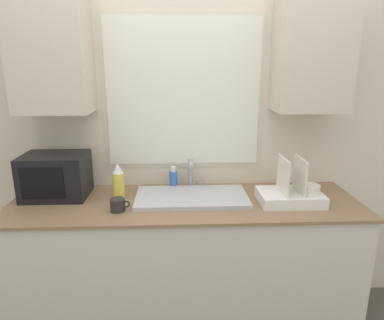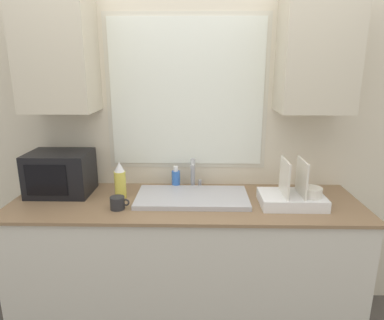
{
  "view_description": "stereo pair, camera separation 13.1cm",
  "coord_description": "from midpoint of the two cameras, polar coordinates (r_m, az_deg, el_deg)",
  "views": [
    {
      "loc": [
        -0.05,
        -1.72,
        1.76
      ],
      "look_at": [
        0.04,
        0.29,
        1.21
      ],
      "focal_mm": 32.0,
      "sensor_mm": 36.0,
      "label": 1
    },
    {
      "loc": [
        0.09,
        -1.72,
        1.76
      ],
      "look_at": [
        0.04,
        0.29,
        1.21
      ],
      "focal_mm": 32.0,
      "sensor_mm": 36.0,
      "label": 2
    }
  ],
  "objects": [
    {
      "name": "spray_bottle",
      "position": [
        2.25,
        -10.27,
        -3.44
      ],
      "size": [
        0.07,
        0.07,
        0.24
      ],
      "color": "#D8CC4C",
      "rests_on": "countertop"
    },
    {
      "name": "faucet",
      "position": [
        2.37,
        1.83,
        -1.98
      ],
      "size": [
        0.08,
        0.17,
        0.21
      ],
      "color": "#99999E",
      "rests_on": "countertop"
    },
    {
      "name": "soap_bottle",
      "position": [
        2.4,
        -1.13,
        -3.2
      ],
      "size": [
        0.06,
        0.06,
        0.16
      ],
      "color": "blue",
      "rests_on": "countertop"
    },
    {
      "name": "countertop",
      "position": [
        2.42,
        0.59,
        -17.02
      ],
      "size": [
        2.23,
        0.68,
        0.93
      ],
      "color": "beige",
      "rests_on": "ground_plane"
    },
    {
      "name": "microwave",
      "position": [
        2.43,
        -19.66,
        -2.08
      ],
      "size": [
        0.41,
        0.31,
        0.29
      ],
      "color": "black",
      "rests_on": "countertop"
    },
    {
      "name": "dish_rack",
      "position": [
        2.23,
        18.21,
        -5.77
      ],
      "size": [
        0.39,
        0.27,
        0.29
      ],
      "color": "white",
      "rests_on": "countertop"
    },
    {
      "name": "sink_basin",
      "position": [
        2.22,
        1.73,
        -6.26
      ],
      "size": [
        0.72,
        0.38,
        0.03
      ],
      "color": "#B2B2B7",
      "rests_on": "countertop"
    },
    {
      "name": "wall_back",
      "position": [
        2.39,
        0.74,
        6.75
      ],
      "size": [
        6.0,
        0.38,
        2.6
      ],
      "color": "beige",
      "rests_on": "ground_plane"
    },
    {
      "name": "mug_near_sink",
      "position": [
        2.11,
        -10.54,
        -7.07
      ],
      "size": [
        0.12,
        0.09,
        0.08
      ],
      "color": "#262628",
      "rests_on": "countertop"
    }
  ]
}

